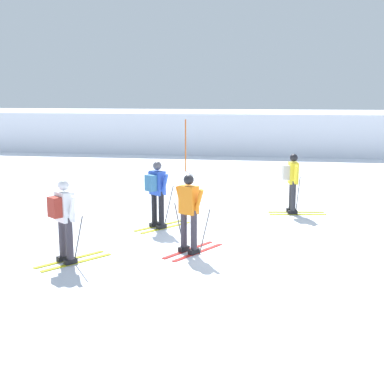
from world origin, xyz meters
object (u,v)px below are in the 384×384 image
Objects in this scene: skier_white at (64,217)px; trail_marker_pole at (186,146)px; skier_yellow at (292,181)px; skier_orange at (189,211)px; skier_blue at (157,191)px.

skier_white is 12.58m from trail_marker_pole.
skier_white is 6.91m from skier_yellow.
skier_orange is 2.57m from skier_white.
skier_orange is 1.00× the size of skier_blue.
skier_orange is at bearing -59.44° from skier_blue.
skier_white is 3.21m from skier_blue.
skier_white is at bearing -155.83° from skier_orange.
skier_orange and skier_blue have the same top height.
trail_marker_pole reaches higher than skier_yellow.
skier_blue is at bearing -84.68° from trail_marker_pole.
skier_white is 0.76× the size of trail_marker_pole.
skier_yellow is at bearing -59.94° from trail_marker_pole.
trail_marker_pole is (0.32, 12.58, 0.18)m from skier_white.
trail_marker_pole reaches higher than skier_orange.
skier_orange is 2.22m from skier_blue.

